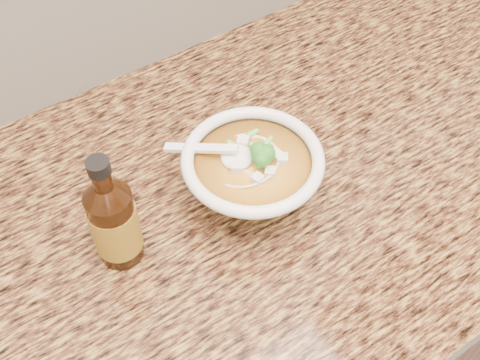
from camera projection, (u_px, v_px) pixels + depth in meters
cabinet at (228, 339)px, 1.20m from camera, size 4.00×0.65×0.86m
counter_slab at (223, 206)px, 0.85m from camera, size 4.00×0.68×0.04m
soup_bowl at (252, 176)px, 0.80m from camera, size 0.19×0.19×0.10m
hot_sauce_bottle at (114, 222)px, 0.73m from camera, size 0.08×0.08×0.18m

